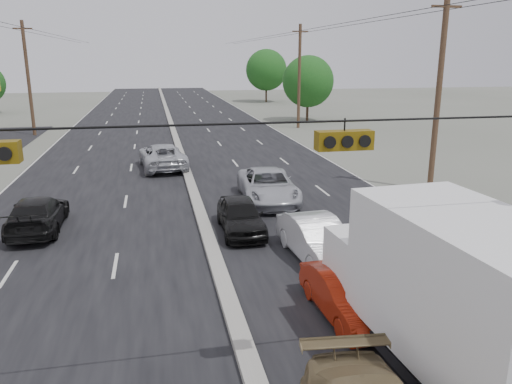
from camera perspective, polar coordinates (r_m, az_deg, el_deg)
road_surface at (r=39.11m, az=-8.78°, el=4.81°), size 20.00×160.00×0.02m
center_median at (r=39.09m, az=-8.79°, el=4.96°), size 0.50×160.00×0.20m
utility_pole_left_c at (r=49.63m, az=-24.58°, el=11.75°), size 1.60×0.30×10.00m
utility_pole_right_b at (r=27.57m, az=20.13°, el=10.52°), size 1.60×0.30×10.00m
utility_pole_right_c at (r=50.57m, az=4.97°, el=13.07°), size 1.60×0.30×10.00m
traffic_signals at (r=9.17m, az=9.45°, el=6.10°), size 25.00×0.30×0.54m
tree_right_mid at (r=56.11m, az=5.97°, el=12.46°), size 5.60×5.60×7.14m
tree_right_far at (r=80.48m, az=1.18°, el=13.77°), size 6.40×6.40×8.16m
box_truck at (r=11.90m, az=20.75°, el=-10.40°), size 3.12×7.72×3.84m
red_sedan at (r=14.09m, az=10.10°, el=-11.58°), size 1.53×3.84×1.24m
queue_car_a at (r=20.18m, az=-1.77°, el=-2.75°), size 1.72×4.14×1.40m
queue_car_b at (r=17.65m, az=6.97°, el=-5.41°), size 1.91×4.57×1.47m
queue_car_c at (r=24.49m, az=1.38°, el=0.67°), size 2.95×5.75×1.55m
oncoming_near at (r=22.26m, az=-23.70°, el=-2.33°), size 2.05×4.88×1.41m
oncoming_far at (r=32.41m, az=-10.66°, el=4.03°), size 3.19×5.93×1.58m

